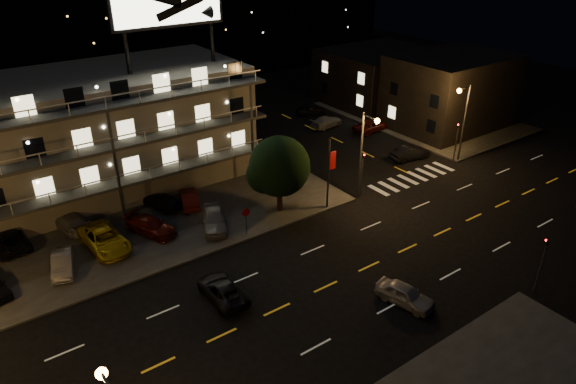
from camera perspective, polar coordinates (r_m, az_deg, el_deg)
ground at (r=36.45m, az=6.68°, el=-9.29°), size 140.00×140.00×0.00m
curb_nw at (r=46.91m, az=-23.69°, el=-2.51°), size 44.00×24.00×0.15m
curb_ne at (r=68.45m, az=14.52°, el=8.19°), size 16.00×24.00×0.15m
motel at (r=49.01m, az=-21.40°, el=6.05°), size 28.00×13.80×18.10m
side_bldg_front at (r=64.87m, az=17.62°, el=10.61°), size 14.06×10.00×8.50m
side_bldg_back at (r=72.60m, az=10.02°, el=12.56°), size 14.06×12.00×7.00m
hill_backdrop at (r=91.63m, az=-27.81°, el=18.20°), size 120.00×25.00×24.00m
streetlight_nc at (r=44.19m, az=8.48°, el=4.90°), size 0.44×1.92×8.00m
streetlight_ne at (r=54.25m, az=18.87°, el=8.02°), size 1.92×0.44×8.00m
signal_nw at (r=45.83m, az=8.25°, el=2.50°), size 0.20×0.27×4.60m
signal_sw at (r=37.17m, az=26.46°, el=-6.78°), size 0.20×0.27×4.60m
signal_ne at (r=55.04m, az=18.25°, el=5.72°), size 0.27×0.20×4.60m
banner_north at (r=43.00m, az=4.59°, el=2.24°), size 0.83×0.16×6.40m
stop_sign at (r=39.76m, az=-4.68°, el=-2.81°), size 0.91×0.11×2.61m
tree at (r=42.00m, az=-1.02°, el=2.67°), size 5.26×5.06×6.62m
lot_car_1 at (r=39.41m, az=-23.77°, el=-7.25°), size 2.35×4.06×1.27m
lot_car_2 at (r=40.84m, az=-19.71°, el=-4.96°), size 2.91×5.57×1.50m
lot_car_3 at (r=41.71m, az=-14.98°, el=-3.64°), size 3.42×4.80×1.29m
lot_car_4 at (r=41.36m, az=-8.22°, el=-3.01°), size 3.42×4.82×1.52m
lot_car_6 at (r=43.97m, az=-28.55°, el=-4.56°), size 2.44×5.01×1.37m
lot_car_7 at (r=44.39m, az=-23.12°, el=-3.06°), size 2.71×4.68×1.27m
lot_car_8 at (r=45.08m, az=-13.74°, el=-0.99°), size 2.77×4.17×1.32m
lot_car_9 at (r=45.09m, az=-10.92°, el=-0.68°), size 2.55×4.18×1.30m
side_car_0 at (r=54.97m, az=13.39°, el=4.26°), size 4.49×2.15×1.42m
side_car_1 at (r=61.99m, az=9.16°, el=7.27°), size 4.78×2.52×1.28m
side_car_2 at (r=62.75m, az=4.34°, el=7.80°), size 4.64×2.42×1.28m
side_car_3 at (r=66.86m, az=2.60°, el=9.14°), size 4.31×2.92×1.36m
road_car_east at (r=34.41m, az=12.88°, el=-11.05°), size 2.47×4.16×1.33m
road_car_west at (r=34.28m, az=-7.30°, el=-10.75°), size 2.10×4.48×1.24m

